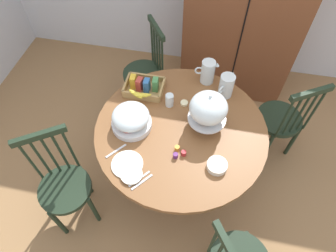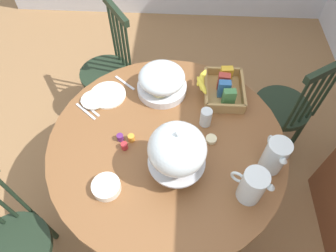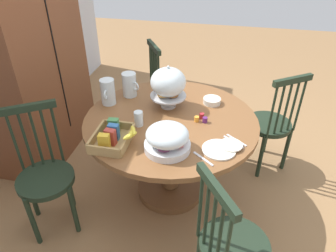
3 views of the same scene
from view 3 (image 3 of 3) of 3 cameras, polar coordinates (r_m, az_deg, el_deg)
name	(u,v)px [view 3 (image 3 of 3)]	position (r m, az deg, el deg)	size (l,w,h in m)	color
ground_plane	(189,184)	(2.88, 3.77, -10.32)	(10.00, 10.00, 0.00)	#997047
wooden_armoire	(27,55)	(3.07, -24.11, 11.54)	(1.18, 0.60, 1.96)	brown
dining_table	(171,140)	(2.46, 0.48, -2.49)	(1.30, 1.30, 0.74)	brown
windsor_chair_near_window	(143,95)	(3.29, -4.62, 5.58)	(0.46, 0.46, 0.97)	#1E2D1E
windsor_chair_by_cabinet	(45,177)	(2.43, -21.26, -8.58)	(0.46, 0.46, 0.97)	#1E2D1E
windsor_chair_facing_door	(231,247)	(1.93, 11.24, -20.62)	(0.46, 0.46, 0.97)	#1E2D1E
windsor_chair_far_side	(270,125)	(2.94, 17.96, 0.13)	(0.46, 0.46, 0.97)	#1E2D1E
pastry_stand_with_dome	(168,84)	(2.41, 0.04, 7.67)	(0.28, 0.28, 0.34)	silver
fruit_platter_covered	(167,139)	(2.00, -0.12, -2.28)	(0.30, 0.30, 0.18)	silver
orange_juice_pitcher	(108,93)	(2.55, -10.77, 5.89)	(0.20, 0.11, 0.21)	silver
milk_pitcher	(130,86)	(2.64, -6.96, 7.24)	(0.12, 0.18, 0.20)	silver
cereal_basket	(114,137)	(2.11, -9.80, -1.91)	(0.32, 0.30, 0.12)	tan
china_plate_large	(219,150)	(2.06, 9.17, -4.23)	(0.22, 0.22, 0.01)	white
china_plate_small	(231,145)	(2.10, 11.30, -3.36)	(0.15, 0.15, 0.01)	white
cereal_bowl	(212,101)	(2.56, 7.93, 4.52)	(0.14, 0.14, 0.04)	white
drinking_glass	(139,119)	(2.26, -5.33, 1.35)	(0.06, 0.06, 0.11)	silver
butter_dish	(139,115)	(2.38, -5.22, 1.97)	(0.06, 0.06, 0.02)	beige
jam_jar_strawberry	(202,116)	(2.36, 6.10, 1.86)	(0.04, 0.04, 0.04)	#B7282D
jam_jar_apricot	(197,119)	(2.32, 5.20, 1.27)	(0.04, 0.04, 0.04)	orange
jam_jar_grape	(205,120)	(2.31, 6.69, 1.10)	(0.04, 0.04, 0.04)	#5B2366
table_knife	(233,142)	(2.15, 11.72, -2.81)	(0.17, 0.01, 0.01)	silver
dinner_fork	(236,140)	(2.17, 12.24, -2.51)	(0.17, 0.01, 0.01)	silver
soup_spoon	(203,159)	(1.98, 6.37, -5.89)	(0.17, 0.01, 0.01)	silver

